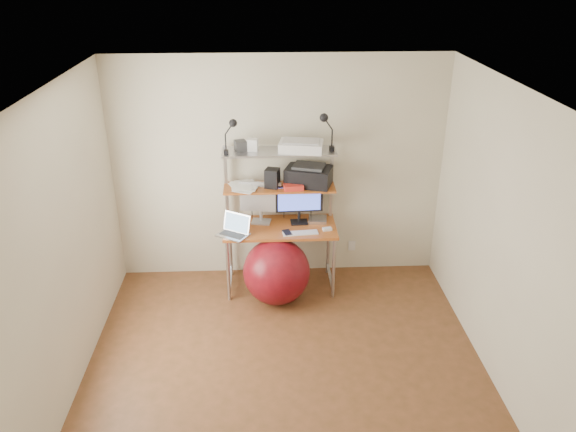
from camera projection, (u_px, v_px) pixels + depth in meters
name	position (u px, v px, depth m)	size (l,w,h in m)	color
room	(286.00, 249.00, 4.50)	(3.60, 3.60, 3.60)	brown
computer_desk	(280.00, 206.00, 5.98)	(1.20, 0.60, 1.57)	#B06322
wall_outlet	(352.00, 246.00, 6.55)	(0.08, 0.01, 0.12)	silver
monitor_silver	(261.00, 199.00, 6.02)	(0.45, 0.19, 0.50)	#B0AFB4
monitor_black	(299.00, 201.00, 6.01)	(0.51, 0.15, 0.51)	black
laptop	(235.00, 230.00, 5.83)	(0.40, 0.37, 0.27)	#BABBBF
keyboard	(300.00, 233.00, 5.86)	(0.37, 0.11, 0.01)	silver
mouse	(327.00, 229.00, 5.93)	(0.09, 0.06, 0.03)	silver
mac_mini	(318.00, 220.00, 6.13)	(0.20, 0.20, 0.04)	#BABBBF
phone	(287.00, 233.00, 5.87)	(0.08, 0.14, 0.01)	black
printer	(309.00, 175.00, 5.96)	(0.55, 0.45, 0.22)	black
nas_cube	(272.00, 178.00, 5.90)	(0.14, 0.14, 0.20)	black
red_box	(293.00, 187.00, 5.87)	(0.20, 0.13, 0.06)	red
scanner	(301.00, 146.00, 5.75)	(0.48, 0.36, 0.12)	silver
box_white	(253.00, 145.00, 5.76)	(0.11, 0.09, 0.12)	silver
box_grey	(240.00, 146.00, 5.76)	(0.11, 0.11, 0.11)	#313234
clip_lamp_left	(232.00, 129.00, 5.56)	(0.15, 0.08, 0.37)	black
clip_lamp_right	(326.00, 124.00, 5.64)	(0.16, 0.09, 0.40)	black
exercise_ball	(277.00, 272.00, 5.91)	(0.71, 0.71, 0.71)	maroon
paper_stack	(244.00, 186.00, 5.93)	(0.36, 0.42, 0.03)	white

